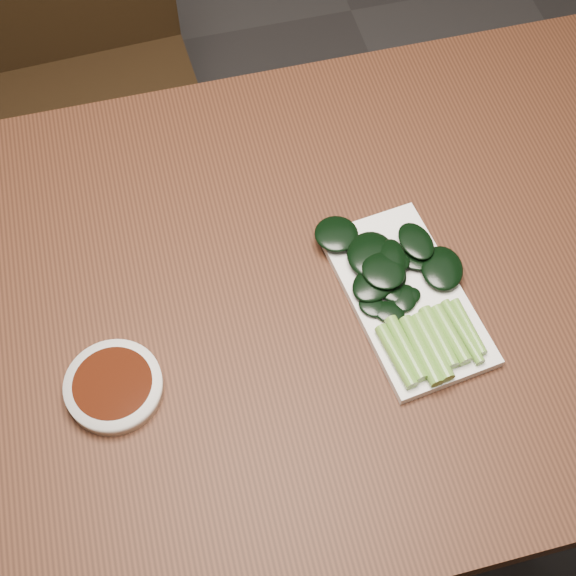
# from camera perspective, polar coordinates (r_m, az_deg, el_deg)

# --- Properties ---
(ground) EXTENTS (6.00, 6.00, 0.00)m
(ground) POSITION_cam_1_polar(r_m,az_deg,el_deg) (1.76, -0.64, -12.69)
(ground) COLOR #322F2F
(ground) RESTS_ON ground
(table) EXTENTS (1.40, 0.80, 0.75)m
(table) POSITION_cam_1_polar(r_m,az_deg,el_deg) (1.13, -0.98, -2.16)
(table) COLOR #412112
(table) RESTS_ON ground
(chair_far) EXTENTS (0.48, 0.48, 0.89)m
(chair_far) POSITION_cam_1_polar(r_m,az_deg,el_deg) (1.72, -14.46, 13.98)
(chair_far) COLOR black
(chair_far) RESTS_ON ground
(sauce_bowl) EXTENTS (0.12, 0.12, 0.02)m
(sauce_bowl) POSITION_cam_1_polar(r_m,az_deg,el_deg) (1.02, -12.28, -6.86)
(sauce_bowl) COLOR white
(sauce_bowl) RESTS_ON table
(serving_plate) EXTENTS (0.18, 0.28, 0.01)m
(serving_plate) POSITION_cam_1_polar(r_m,az_deg,el_deg) (1.07, 8.41, -0.65)
(serving_plate) COLOR white
(serving_plate) RESTS_ON table
(gai_lan) EXTENTS (0.20, 0.28, 0.02)m
(gai_lan) POSITION_cam_1_polar(r_m,az_deg,el_deg) (1.05, 7.94, 0.05)
(gai_lan) COLOR #6BA037
(gai_lan) RESTS_ON serving_plate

